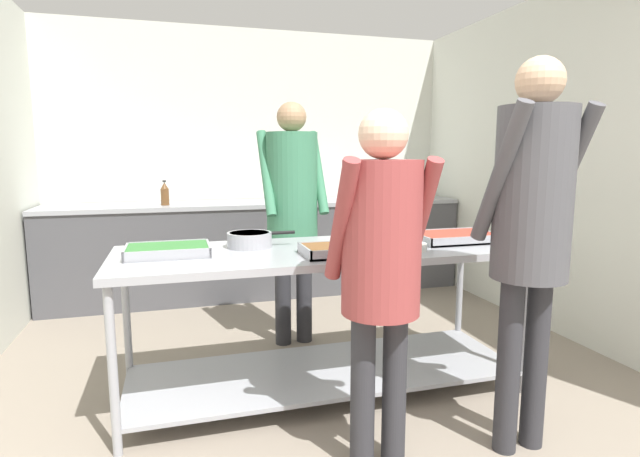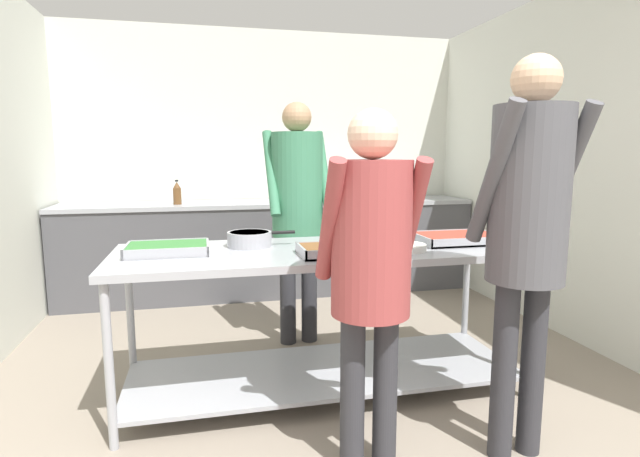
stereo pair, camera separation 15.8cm
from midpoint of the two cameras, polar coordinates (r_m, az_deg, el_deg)
name	(u,v)px [view 2 (the right image)]	position (r m, az deg, el deg)	size (l,w,h in m)	color
wall_rear	(267,161)	(5.33, -5.26, 7.70)	(4.19, 0.06, 2.65)	silver
wall_right	(576,164)	(4.26, 28.15, 6.52)	(0.06, 4.25, 2.65)	silver
back_counter	(273,247)	(5.05, -4.56, -2.14)	(4.03, 0.65, 0.93)	#4C4C51
serving_counter	(324,295)	(2.93, 2.01, -7.62)	(2.34, 0.82, 0.86)	#9EA0A8
serving_tray_greens	(168,249)	(2.81, -15.48, -2.28)	(0.44, 0.31, 0.05)	#9EA0A8
sauce_pan	(250,239)	(2.93, -6.50, -1.15)	(0.40, 0.26, 0.09)	#9EA0A8
serving_tray_roast	(341,250)	(2.69, 4.11, -2.48)	(0.45, 0.27, 0.05)	#9EA0A8
plate_stack	(405,247)	(2.85, 11.23, -2.12)	(0.24, 0.24, 0.04)	white
serving_tray_vegetables	(457,238)	(3.18, 16.73, -1.10)	(0.50, 0.34, 0.05)	#9EA0A8
guest_serving_left	(528,215)	(2.40, 24.42, 1.45)	(0.44, 0.35, 1.82)	#2D2D33
guest_serving_right	(371,254)	(2.14, 7.96, -2.91)	(0.44, 0.34, 1.59)	#2D2D33
cook_behind_counter	(298,197)	(3.61, -1.28, 3.61)	(0.48, 0.37, 1.76)	#2D2D33
water_bottle	(177,193)	(4.82, -15.12, 3.90)	(0.08, 0.08, 0.23)	brown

